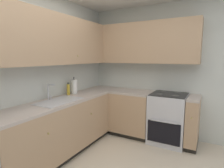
% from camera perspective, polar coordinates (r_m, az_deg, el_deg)
% --- Properties ---
extents(wall_back, '(4.18, 0.05, 2.54)m').
position_cam_1_polar(wall_back, '(2.83, -27.77, 1.81)').
color(wall_back, silver).
rests_on(wall_back, ground_plane).
extents(wall_right, '(0.05, 3.19, 2.54)m').
position_cam_1_polar(wall_right, '(3.70, 16.62, 3.76)').
color(wall_right, silver).
rests_on(wall_right, ground_plane).
extents(lower_cabinets_back, '(2.07, 0.62, 0.85)m').
position_cam_1_polar(lower_cabinets_back, '(3.03, -16.58, -13.63)').
color(lower_cabinets_back, tan).
rests_on(lower_cabinets_back, ground_plane).
extents(countertop_back, '(3.28, 0.60, 0.03)m').
position_cam_1_polar(countertop_back, '(2.89, -16.94, -5.55)').
color(countertop_back, '#B7A89E').
rests_on(countertop_back, lower_cabinets_back).
extents(lower_cabinets_right, '(0.62, 1.59, 0.85)m').
position_cam_1_polar(lower_cabinets_right, '(3.65, 9.67, -9.58)').
color(lower_cabinets_right, tan).
rests_on(lower_cabinets_right, ground_plane).
extents(countertop_right, '(0.60, 1.59, 0.03)m').
position_cam_1_polar(countertop_right, '(3.53, 9.83, -2.80)').
color(countertop_right, '#B7A89E').
rests_on(countertop_right, lower_cabinets_right).
extents(oven_range, '(0.68, 0.62, 1.04)m').
position_cam_1_polar(oven_range, '(3.54, 17.12, -10.04)').
color(oven_range, silver).
rests_on(oven_range, ground_plane).
extents(upper_cabinets_back, '(2.96, 0.34, 0.76)m').
position_cam_1_polar(upper_cabinets_back, '(2.82, -22.22, 13.17)').
color(upper_cabinets_back, tan).
extents(upper_cabinets_right, '(0.32, 2.14, 0.76)m').
position_cam_1_polar(upper_cabinets_right, '(3.65, 8.90, 12.46)').
color(upper_cabinets_right, tan).
extents(sink, '(0.71, 0.40, 0.10)m').
position_cam_1_polar(sink, '(2.89, -16.14, -5.97)').
color(sink, '#B7B7BC').
rests_on(sink, countertop_back).
extents(faucet, '(0.07, 0.16, 0.26)m').
position_cam_1_polar(faucet, '(3.01, -19.06, -1.85)').
color(faucet, silver).
rests_on(faucet, countertop_back).
extents(soap_bottle, '(0.05, 0.05, 0.22)m').
position_cam_1_polar(soap_bottle, '(3.31, -13.51, -1.64)').
color(soap_bottle, gold).
rests_on(soap_bottle, countertop_back).
extents(paper_towel_roll, '(0.11, 0.11, 0.32)m').
position_cam_1_polar(paper_towel_roll, '(3.39, -11.77, -0.79)').
color(paper_towel_roll, white).
rests_on(paper_towel_roll, countertop_back).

